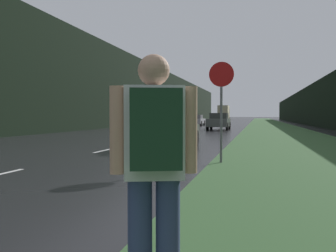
# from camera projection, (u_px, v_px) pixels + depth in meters

# --- Properties ---
(grass_verge) EXTENTS (6.00, 240.00, 0.02)m
(grass_verge) POSITION_uv_depth(u_px,v_px,m) (274.00, 128.00, 37.37)
(grass_verge) COLOR #33562D
(grass_verge) RESTS_ON ground_plane
(lane_stripe_c) EXTENTS (0.12, 3.00, 0.01)m
(lane_stripe_c) POSITION_uv_depth(u_px,v_px,m) (110.00, 149.00, 14.24)
(lane_stripe_c) COLOR silver
(lane_stripe_c) RESTS_ON ground_plane
(lane_stripe_d) EXTENTS (0.12, 3.00, 0.01)m
(lane_stripe_d) POSITION_uv_depth(u_px,v_px,m) (158.00, 138.00, 21.03)
(lane_stripe_d) COLOR silver
(lane_stripe_d) RESTS_ON ground_plane
(lane_stripe_e) EXTENTS (0.12, 3.00, 0.01)m
(lane_stripe_e) POSITION_uv_depth(u_px,v_px,m) (182.00, 133.00, 27.81)
(lane_stripe_e) COLOR silver
(lane_stripe_e) RESTS_ON ground_plane
(treeline_far_side) EXTENTS (2.00, 140.00, 8.92)m
(treeline_far_side) POSITION_uv_depth(u_px,v_px,m) (143.00, 94.00, 51.30)
(treeline_far_side) COLOR black
(treeline_far_side) RESTS_ON ground_plane
(treeline_near_side) EXTENTS (2.00, 140.00, 5.42)m
(treeline_near_side) POSITION_uv_depth(u_px,v_px,m) (320.00, 105.00, 45.51)
(treeline_near_side) COLOR black
(treeline_near_side) RESTS_ON ground_plane
(stop_sign) EXTENTS (0.70, 0.07, 2.85)m
(stop_sign) POSITION_uv_depth(u_px,v_px,m) (221.00, 101.00, 9.98)
(stop_sign) COLOR slate
(stop_sign) RESTS_ON ground_plane
(hitchhiker_with_backpack) EXTENTS (0.59, 0.52, 1.78)m
(hitchhiker_with_backpack) POSITION_uv_depth(u_px,v_px,m) (154.00, 163.00, 2.48)
(hitchhiker_with_backpack) COLOR navy
(hitchhiker_with_backpack) RESTS_ON ground_plane
(car_passing_near) EXTENTS (1.87, 4.15, 1.47)m
(car_passing_near) POSITION_uv_depth(u_px,v_px,m) (171.00, 130.00, 14.85)
(car_passing_near) COLOR #4C514C
(car_passing_near) RESTS_ON ground_plane
(car_passing_far) EXTENTS (1.96, 4.34, 1.57)m
(car_passing_far) POSITION_uv_depth(u_px,v_px,m) (219.00, 121.00, 33.14)
(car_passing_far) COLOR #4C514C
(car_passing_far) RESTS_ON ground_plane
(car_oncoming) EXTENTS (1.97, 4.32, 1.42)m
(car_oncoming) POSITION_uv_depth(u_px,v_px,m) (196.00, 120.00, 47.17)
(car_oncoming) COLOR #9E9EA3
(car_oncoming) RESTS_ON ground_plane
(delivery_truck) EXTENTS (2.54, 7.00, 3.69)m
(delivery_truck) POSITION_uv_depth(u_px,v_px,m) (224.00, 113.00, 85.67)
(delivery_truck) COLOR #6E684F
(delivery_truck) RESTS_ON ground_plane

